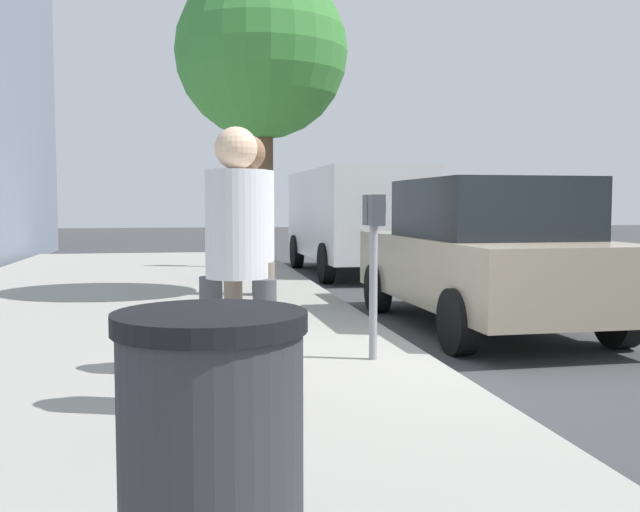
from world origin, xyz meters
TOP-DOWN VIEW (x-y plane):
  - ground_plane at (0.00, 0.00)m, footprint 80.00×80.00m
  - sidewalk_slab at (0.00, 3.00)m, footprint 28.00×6.00m
  - parking_meter at (-0.26, 0.54)m, footprint 0.36×0.12m
  - pedestrian_at_meter at (-0.58, 1.63)m, footprint 0.49×0.41m
  - pedestrian_bystander at (-1.63, 1.79)m, footprint 0.40×0.48m
  - parked_sedan_near at (1.84, -1.35)m, footprint 4.44×2.05m
  - parked_van_far at (8.69, -1.35)m, footprint 5.23×2.19m
  - street_tree at (4.32, 1.03)m, footprint 2.47×2.47m
  - traffic_signal at (8.93, 0.40)m, footprint 0.24×0.44m
  - trash_bin at (-4.05, 2.03)m, footprint 0.59×0.59m

SIDE VIEW (x-z plane):
  - ground_plane at x=0.00m, z-range 0.00..0.00m
  - sidewalk_slab at x=0.00m, z-range 0.00..0.15m
  - trash_bin at x=-4.05m, z-range 0.15..1.16m
  - parked_sedan_near at x=1.84m, z-range 0.01..1.78m
  - parking_meter at x=-0.26m, z-range 0.46..1.87m
  - pedestrian_bystander at x=-1.63m, z-range 0.32..2.14m
  - parked_van_far at x=8.69m, z-range 0.17..2.35m
  - pedestrian_at_meter at x=-0.58m, z-range 0.33..2.20m
  - traffic_signal at x=8.93m, z-range 0.78..4.38m
  - street_tree at x=4.32m, z-range 1.24..5.98m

